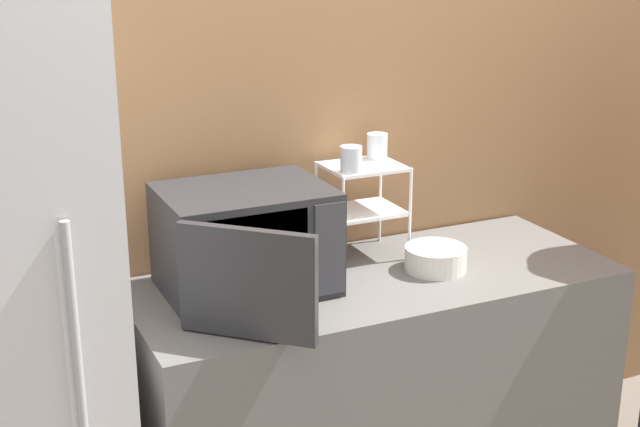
{
  "coord_description": "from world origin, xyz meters",
  "views": [
    {
      "loc": [
        -1.3,
        -2.04,
        1.97
      ],
      "look_at": [
        -0.19,
        0.36,
        1.11
      ],
      "focal_mm": 50.0,
      "sensor_mm": 36.0,
      "label": 1
    }
  ],
  "objects_px": {
    "dish_rack": "(363,191)",
    "bowl": "(435,259)",
    "glass_back_right": "(377,146)",
    "microwave": "(246,242)",
    "glass_front_left": "(351,159)"
  },
  "relations": [
    {
      "from": "dish_rack",
      "to": "glass_back_right",
      "type": "relative_size",
      "value": 3.74
    },
    {
      "from": "dish_rack",
      "to": "bowl",
      "type": "xyz_separation_m",
      "value": [
        0.16,
        -0.22,
        -0.19
      ]
    },
    {
      "from": "microwave",
      "to": "dish_rack",
      "type": "distance_m",
      "value": 0.49
    },
    {
      "from": "dish_rack",
      "to": "glass_back_right",
      "type": "bearing_deg",
      "value": 35.06
    },
    {
      "from": "microwave",
      "to": "glass_front_left",
      "type": "height_order",
      "value": "glass_front_left"
    },
    {
      "from": "glass_back_right",
      "to": "bowl",
      "type": "distance_m",
      "value": 0.44
    },
    {
      "from": "glass_front_left",
      "to": "bowl",
      "type": "height_order",
      "value": "glass_front_left"
    },
    {
      "from": "glass_front_left",
      "to": "glass_back_right",
      "type": "relative_size",
      "value": 1.0
    },
    {
      "from": "microwave",
      "to": "glass_back_right",
      "type": "xyz_separation_m",
      "value": [
        0.56,
        0.19,
        0.2
      ]
    },
    {
      "from": "glass_back_right",
      "to": "dish_rack",
      "type": "bearing_deg",
      "value": -144.94
    },
    {
      "from": "microwave",
      "to": "glass_front_left",
      "type": "distance_m",
      "value": 0.45
    },
    {
      "from": "dish_rack",
      "to": "bowl",
      "type": "bearing_deg",
      "value": -55.04
    },
    {
      "from": "microwave",
      "to": "bowl",
      "type": "distance_m",
      "value": 0.65
    },
    {
      "from": "dish_rack",
      "to": "glass_back_right",
      "type": "distance_m",
      "value": 0.17
    },
    {
      "from": "glass_back_right",
      "to": "bowl",
      "type": "xyz_separation_m",
      "value": [
        0.07,
        -0.28,
        -0.33
      ]
    }
  ]
}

